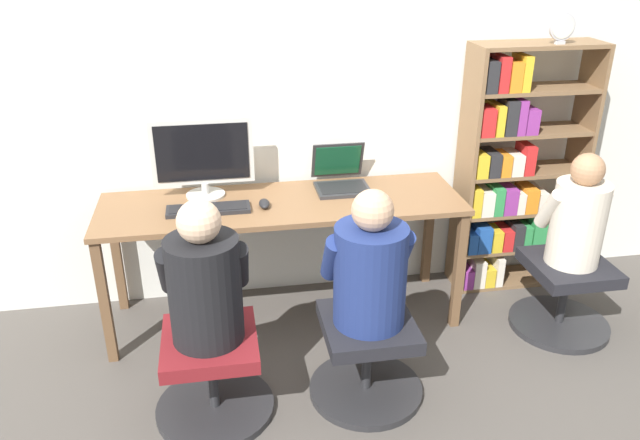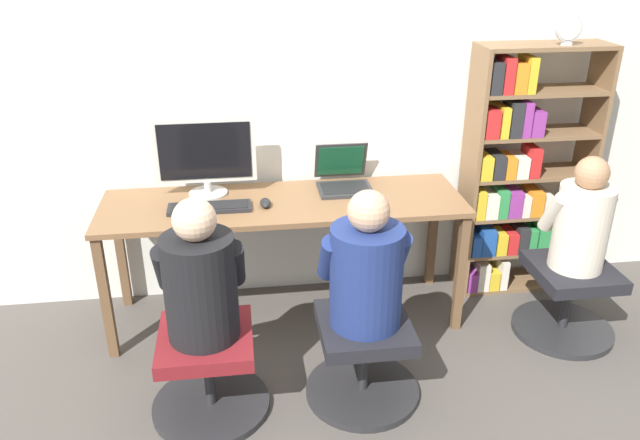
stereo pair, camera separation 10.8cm
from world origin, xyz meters
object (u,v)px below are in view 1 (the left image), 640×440
at_px(person_near_shelf, 578,217).
at_px(office_chair_right, 367,356).
at_px(person_at_laptop, 370,268).
at_px(laptop, 341,179).
at_px(office_chair_left, 212,373).
at_px(office_chair_side, 564,294).
at_px(bookshelf, 510,179).
at_px(desk_clock, 562,27).
at_px(desktop_monitor, 203,158).
at_px(keyboard, 208,209).
at_px(person_at_monitor, 204,281).

bearing_deg(person_near_shelf, office_chair_right, -163.35).
distance_m(person_at_laptop, person_near_shelf, 1.31).
relative_size(laptop, office_chair_left, 0.57).
height_order(person_at_laptop, office_chair_side, person_at_laptop).
bearing_deg(person_near_shelf, bookshelf, 104.56).
height_order(bookshelf, person_near_shelf, bookshelf).
xyz_separation_m(office_chair_left, person_near_shelf, (2.01, 0.38, 0.49)).
xyz_separation_m(office_chair_left, office_chair_side, (2.01, 0.38, 0.00)).
bearing_deg(desk_clock, bookshelf, 159.16).
height_order(desktop_monitor, keyboard, desktop_monitor).
bearing_deg(office_chair_side, bookshelf, 104.44).
relative_size(keyboard, person_at_monitor, 0.66).
bearing_deg(office_chair_right, keyboard, 136.09).
xyz_separation_m(keyboard, desk_clock, (1.99, 0.17, 0.87)).
xyz_separation_m(desk_clock, office_chair_side, (-0.01, -0.49, -1.41)).
bearing_deg(laptop, person_at_laptop, -93.03).
xyz_separation_m(laptop, office_chair_side, (1.21, -0.54, -0.58)).
height_order(keyboard, bookshelf, bookshelf).
bearing_deg(bookshelf, person_near_shelf, -75.44).
bearing_deg(person_at_laptop, keyboard, 136.29).
height_order(office_chair_right, desk_clock, desk_clock).
bearing_deg(desk_clock, office_chair_left, -156.82).
height_order(person_at_laptop, person_near_shelf, person_at_laptop).
relative_size(bookshelf, desk_clock, 9.08).
xyz_separation_m(bookshelf, desk_clock, (0.15, -0.06, 0.91)).
xyz_separation_m(person_at_monitor, person_near_shelf, (2.01, 0.38, -0.01)).
distance_m(desktop_monitor, bookshelf, 1.87).
xyz_separation_m(office_chair_right, bookshelf, (1.12, 0.92, 0.51)).
bearing_deg(laptop, person_near_shelf, -23.88).
bearing_deg(office_chair_side, office_chair_left, -169.39).
bearing_deg(keyboard, office_chair_side, -9.30).
distance_m(person_at_laptop, bookshelf, 1.44).
relative_size(desktop_monitor, person_at_monitor, 0.83).
relative_size(person_at_monitor, office_chair_side, 1.19).
height_order(office_chair_left, office_chair_right, same).
relative_size(office_chair_right, bookshelf, 0.37).
relative_size(person_at_laptop, office_chair_side, 1.18).
relative_size(office_chair_right, person_at_monitor, 0.84).
relative_size(office_chair_right, office_chair_side, 1.00).
relative_size(person_at_monitor, desk_clock, 3.97).
bearing_deg(person_at_monitor, laptop, 48.77).
xyz_separation_m(office_chair_left, bookshelf, (1.87, 0.92, 0.51)).
xyz_separation_m(desktop_monitor, person_at_monitor, (-0.02, -0.91, -0.26)).
height_order(desktop_monitor, person_near_shelf, desktop_monitor).
relative_size(keyboard, office_chair_side, 0.78).
height_order(keyboard, person_near_shelf, person_near_shelf).
height_order(laptop, office_chair_left, laptop).
relative_size(desktop_monitor, office_chair_side, 0.99).
bearing_deg(person_at_laptop, laptop, 86.97).
xyz_separation_m(desktop_monitor, person_at_laptop, (0.74, -0.91, -0.26)).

